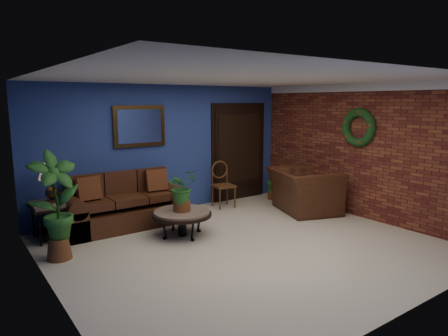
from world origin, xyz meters
TOP-DOWN VIEW (x-y plane):
  - floor at (0.00, 0.00)m, footprint 5.50×5.50m
  - wall_back at (0.00, 2.50)m, footprint 5.50×0.04m
  - wall_left at (-2.75, 0.00)m, footprint 0.04×5.00m
  - wall_right_brick at (2.75, 0.00)m, footprint 0.04×5.00m
  - ceiling at (0.00, 0.00)m, footprint 5.50×5.00m
  - crown_molding at (2.72, 0.00)m, footprint 0.03×5.00m
  - wall_mirror at (-0.60, 2.46)m, footprint 1.02×0.06m
  - closet_door at (1.75, 2.47)m, footprint 1.44×0.06m
  - wreath at (2.69, 0.05)m, footprint 0.16×0.72m
  - sofa at (-1.13, 2.08)m, footprint 2.11×0.91m
  - coffee_table at (-0.56, 0.98)m, footprint 0.97×0.97m
  - end_table at (-2.30, 2.05)m, footprint 0.66×0.66m
  - table_lamp at (-2.30, 2.05)m, footprint 0.36×0.36m
  - side_chair at (1.05, 2.12)m, footprint 0.46×0.46m
  - armchair at (2.15, 0.85)m, footprint 1.51×1.61m
  - coffee_plant at (-0.56, 0.98)m, footprint 0.58×0.53m
  - floor_plant at (2.35, 1.95)m, footprint 0.35×0.28m
  - tall_plant at (-2.45, 1.11)m, footprint 0.76×0.59m

SIDE VIEW (x-z plane):
  - floor at x=0.00m, z-range 0.00..0.00m
  - sofa at x=-1.13m, z-range -0.16..0.79m
  - coffee_table at x=-0.56m, z-range 0.15..0.57m
  - floor_plant at x=2.35m, z-range 0.01..0.78m
  - armchair at x=2.15m, z-range 0.00..0.85m
  - end_table at x=-2.30m, z-range 0.16..0.76m
  - side_chair at x=1.05m, z-range 0.06..1.02m
  - coffee_plant at x=-0.56m, z-range 0.45..1.13m
  - tall_plant at x=-2.45m, z-range 0.07..1.60m
  - table_lamp at x=-2.30m, z-range 0.69..1.29m
  - closet_door at x=1.75m, z-range -0.04..2.14m
  - wall_back at x=0.00m, z-range 0.00..2.50m
  - wall_left at x=-2.75m, z-range 0.00..2.50m
  - wall_right_brick at x=2.75m, z-range 0.00..2.50m
  - wreath at x=2.69m, z-range 1.34..2.06m
  - wall_mirror at x=-0.60m, z-range 1.33..2.10m
  - crown_molding at x=2.72m, z-range 2.36..2.50m
  - ceiling at x=0.00m, z-range 2.49..2.51m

